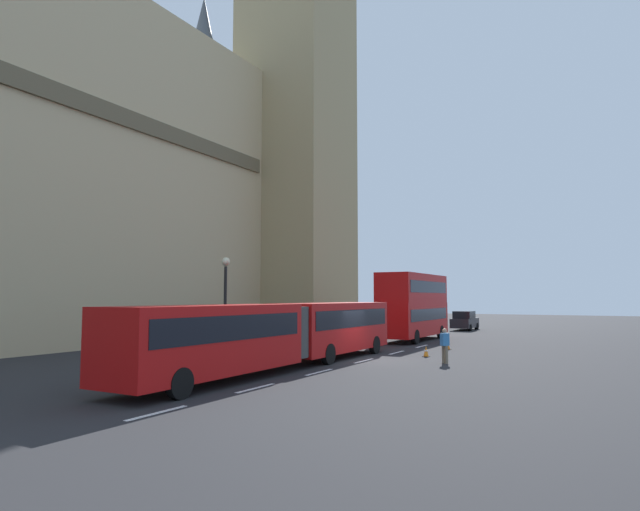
{
  "coord_description": "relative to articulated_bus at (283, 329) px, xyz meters",
  "views": [
    {
      "loc": [
        -25.15,
        -11.21,
        3.19
      ],
      "look_at": [
        1.35,
        3.51,
        5.58
      ],
      "focal_mm": 29.87,
      "sensor_mm": 36.0,
      "label": 1
    }
  ],
  "objects": [
    {
      "name": "double_decker_bus",
      "position": [
        17.84,
        0.0,
        0.96
      ],
      "size": [
        9.31,
        2.54,
        4.9
      ],
      "color": "#B20F0F",
      "rests_on": "ground_plane"
    },
    {
      "name": "sedan_lead",
      "position": [
        32.37,
        -0.18,
        -0.83
      ],
      "size": [
        4.4,
        1.86,
        1.85
      ],
      "color": "black",
      "rests_on": "ground_plane"
    },
    {
      "name": "traffic_cone_middle",
      "position": [
        12.18,
        -4.1,
        -1.46
      ],
      "size": [
        0.36,
        0.36,
        0.58
      ],
      "color": "black",
      "rests_on": "ground_plane"
    },
    {
      "name": "ground_plane",
      "position": [
        4.83,
        -1.99,
        -1.75
      ],
      "size": [
        160.0,
        160.0,
        0.0
      ],
      "primitive_type": "plane",
      "color": "#262628"
    },
    {
      "name": "lane_centre_marking",
      "position": [
        2.09,
        -1.99,
        -1.74
      ],
      "size": [
        25.2,
        0.16,
        0.01
      ],
      "color": "silver",
      "rests_on": "ground_plane"
    },
    {
      "name": "street_lamp",
      "position": [
        1.45,
        4.51,
        1.31
      ],
      "size": [
        0.44,
        0.44,
        5.27
      ],
      "color": "black",
      "rests_on": "ground_plane"
    },
    {
      "name": "pedestrian_near_cones",
      "position": [
        5.31,
        -5.88,
        -0.83
      ],
      "size": [
        0.47,
        0.41,
        1.69
      ],
      "color": "#726651",
      "rests_on": "ground_plane"
    },
    {
      "name": "traffic_cone_west",
      "position": [
        7.74,
        -4.16,
        -1.46
      ],
      "size": [
        0.36,
        0.36,
        0.58
      ],
      "color": "black",
      "rests_on": "ground_plane"
    },
    {
      "name": "articulated_bus",
      "position": [
        0.0,
        0.0,
        0.0
      ],
      "size": [
        18.89,
        2.54,
        2.9
      ],
      "color": "#B20F0F",
      "rests_on": "ground_plane"
    }
  ]
}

